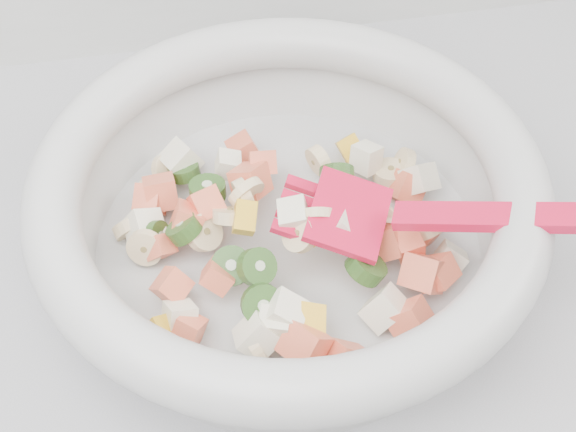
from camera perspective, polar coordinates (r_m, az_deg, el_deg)
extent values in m
cylinder|color=#BCBBB9|center=(0.64, 0.00, -2.26)|extent=(0.29, 0.29, 0.02)
torus|color=#BCBBB9|center=(0.59, 0.00, 1.85)|extent=(0.35, 0.35, 0.04)
cylinder|color=#FFE0AA|center=(0.66, 1.97, 3.63)|extent=(0.02, 0.03, 0.03)
cylinder|color=#FFE0AA|center=(0.61, -2.70, 1.51)|extent=(0.03, 0.03, 0.03)
cylinder|color=#FFE0AA|center=(0.61, 5.98, -0.32)|extent=(0.03, 0.02, 0.03)
cylinder|color=#FFE0AA|center=(0.64, -10.06, -0.72)|extent=(0.03, 0.03, 0.04)
cylinder|color=#FFE0AA|center=(0.61, -3.76, 0.01)|extent=(0.04, 0.03, 0.03)
cylinder|color=#FFE0AA|center=(0.67, 6.64, 2.80)|extent=(0.04, 0.04, 0.01)
cylinder|color=#FFE0AA|center=(0.61, 4.38, 0.29)|extent=(0.03, 0.02, 0.03)
cylinder|color=#FFE0AA|center=(0.61, 4.24, 0.21)|extent=(0.04, 0.04, 0.02)
cylinder|color=#FFE0AA|center=(0.61, -5.45, -1.07)|extent=(0.04, 0.04, 0.03)
cylinder|color=#FFE0AA|center=(0.62, 8.91, -0.94)|extent=(0.04, 0.03, 0.03)
cylinder|color=#FFE0AA|center=(0.59, 1.79, 0.09)|extent=(0.03, 0.02, 0.03)
cylinder|color=#FFE0AA|center=(0.66, -9.01, 1.43)|extent=(0.02, 0.03, 0.03)
cylinder|color=#FFE0AA|center=(0.61, 6.39, -0.57)|extent=(0.03, 0.02, 0.03)
cylinder|color=#FFE0AA|center=(0.58, 0.74, -1.19)|extent=(0.03, 0.03, 0.03)
cylinder|color=#FFE0AA|center=(0.57, -2.11, -8.49)|extent=(0.02, 0.03, 0.03)
cylinder|color=#FFE0AA|center=(0.67, 7.48, 3.38)|extent=(0.02, 0.03, 0.03)
cylinder|color=#FFE0AA|center=(0.62, -9.21, -2.02)|extent=(0.03, 0.02, 0.04)
cylinder|color=#FFE0AA|center=(0.62, -2.91, 1.41)|extent=(0.02, 0.03, 0.03)
cylinder|color=#FFE0AA|center=(0.67, -7.84, 3.05)|extent=(0.03, 0.03, 0.03)
cube|color=#E46848|center=(0.64, -1.66, 3.45)|extent=(0.02, 0.03, 0.03)
cube|color=#E46848|center=(0.62, -6.56, -0.38)|extent=(0.03, 0.03, 0.03)
cube|color=#E46848|center=(0.60, 8.77, -3.66)|extent=(0.04, 0.04, 0.04)
cube|color=#E46848|center=(0.65, -8.24, 1.52)|extent=(0.02, 0.03, 0.03)
cube|color=#E46848|center=(0.59, -7.51, -4.51)|extent=(0.03, 0.03, 0.03)
cube|color=#E46848|center=(0.61, 7.81, -1.87)|extent=(0.02, 0.02, 0.02)
cube|color=#E46848|center=(0.63, 8.90, -0.57)|extent=(0.04, 0.03, 0.03)
cube|color=#E46848|center=(0.63, -2.46, 2.26)|extent=(0.03, 0.04, 0.03)
cube|color=#E46848|center=(0.65, -8.89, 1.07)|extent=(0.03, 0.03, 0.03)
cube|color=#E46848|center=(0.57, -6.44, -7.37)|extent=(0.03, 0.03, 0.03)
cube|color=#E46848|center=(0.61, 6.37, -1.63)|extent=(0.03, 0.03, 0.04)
cube|color=#E46848|center=(0.59, -4.55, -3.91)|extent=(0.03, 0.03, 0.03)
cube|color=#E46848|center=(0.60, 9.61, -3.63)|extent=(0.03, 0.03, 0.03)
cube|color=#E46848|center=(0.62, -8.27, -1.98)|extent=(0.02, 0.02, 0.03)
cube|color=#E46848|center=(0.56, 3.84, -9.36)|extent=(0.03, 0.03, 0.04)
cube|color=#E46848|center=(0.67, -2.90, 4.29)|extent=(0.03, 0.02, 0.03)
cube|color=#E46848|center=(0.62, -5.27, 0.75)|extent=(0.03, 0.03, 0.03)
cube|color=#E46848|center=(0.58, 7.98, -6.77)|extent=(0.04, 0.04, 0.04)
cube|color=#E46848|center=(0.56, 1.06, -8.31)|extent=(0.04, 0.04, 0.03)
cube|color=#E46848|center=(0.62, 5.43, 0.03)|extent=(0.03, 0.03, 0.03)
cube|color=#E46848|center=(0.66, 7.74, 1.82)|extent=(0.03, 0.03, 0.03)
cylinder|color=#498E2F|center=(0.59, 5.07, -3.31)|extent=(0.04, 0.04, 0.03)
cylinder|color=#498E2F|center=(0.57, -2.03, -3.30)|extent=(0.03, 0.03, 0.03)
cylinder|color=#498E2F|center=(0.63, 3.18, 2.71)|extent=(0.04, 0.02, 0.03)
cylinder|color=#498E2F|center=(0.59, -3.67, -3.24)|extent=(0.03, 0.03, 0.03)
cylinder|color=#498E2F|center=(0.66, -6.70, 2.85)|extent=(0.03, 0.03, 0.02)
cylinder|color=#498E2F|center=(0.61, -6.74, -0.84)|extent=(0.03, 0.03, 0.03)
cylinder|color=#498E2F|center=(0.62, -8.49, -1.33)|extent=(0.02, 0.03, 0.03)
cylinder|color=#498E2F|center=(0.63, -5.22, 1.66)|extent=(0.03, 0.04, 0.01)
cylinder|color=#498E2F|center=(0.57, -1.66, -5.77)|extent=(0.04, 0.04, 0.04)
cube|color=white|center=(0.66, 8.50, 2.35)|extent=(0.03, 0.03, 0.03)
cube|color=white|center=(0.56, -0.36, -6.32)|extent=(0.04, 0.03, 0.03)
cube|color=white|center=(0.59, 3.48, -0.79)|extent=(0.03, 0.03, 0.03)
cube|color=white|center=(0.58, 6.25, -5.97)|extent=(0.04, 0.03, 0.04)
cube|color=white|center=(0.56, -1.97, -7.71)|extent=(0.03, 0.03, 0.04)
cube|color=white|center=(0.67, -6.94, 3.63)|extent=(0.04, 0.03, 0.03)
cube|color=white|center=(0.65, -3.90, 3.33)|extent=(0.02, 0.02, 0.02)
cube|color=white|center=(0.56, -0.86, -7.00)|extent=(0.02, 0.02, 0.02)
cube|color=white|center=(0.66, 5.08, 3.75)|extent=(0.03, 0.03, 0.03)
cube|color=white|center=(0.63, -9.26, -0.71)|extent=(0.03, 0.03, 0.03)
cube|color=white|center=(0.59, 0.40, -0.05)|extent=(0.02, 0.02, 0.03)
cube|color=white|center=(0.62, 10.31, -2.89)|extent=(0.03, 0.03, 0.03)
cube|color=white|center=(0.58, -7.01, -6.50)|extent=(0.03, 0.03, 0.03)
cube|color=gold|center=(0.59, -2.81, -0.10)|extent=(0.02, 0.03, 0.02)
cube|color=gold|center=(0.59, 1.95, -0.82)|extent=(0.02, 0.03, 0.03)
cube|color=gold|center=(0.56, 1.44, -7.00)|extent=(0.02, 0.03, 0.02)
cube|color=gold|center=(0.68, 4.10, 4.32)|extent=(0.02, 0.03, 0.03)
cube|color=gold|center=(0.58, -7.84, -7.18)|extent=(0.03, 0.02, 0.02)
cube|color=red|center=(0.59, 3.92, 0.10)|extent=(0.07, 0.08, 0.02)
cube|color=red|center=(0.61, 1.03, 1.92)|extent=(0.03, 0.02, 0.01)
cube|color=red|center=(0.60, 0.74, 0.99)|extent=(0.03, 0.02, 0.01)
cube|color=red|center=(0.59, 0.44, 0.02)|extent=(0.03, 0.02, 0.01)
cube|color=red|center=(0.58, 0.14, -0.98)|extent=(0.03, 0.02, 0.01)
cube|color=red|center=(0.57, 16.00, -0.10)|extent=(0.17, 0.09, 0.05)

